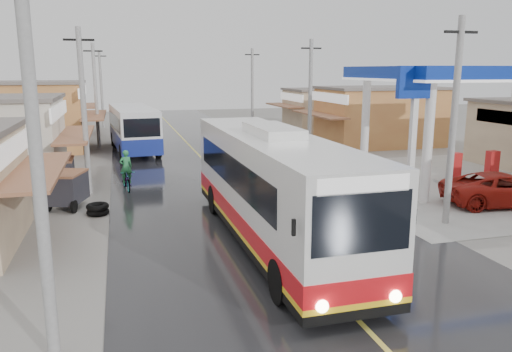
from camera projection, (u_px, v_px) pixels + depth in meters
The scene contains 13 objects.
ground at pixel (279, 239), 18.17m from camera, with size 120.00×120.00×0.00m, color slate.
road at pixel (208, 164), 32.31m from camera, with size 12.00×90.00×0.02m, color black.
centre_line at pixel (208, 164), 32.31m from camera, with size 0.15×90.00×0.01m, color #D8CC4C.
shopfronts_right at pixel (437, 162), 33.37m from camera, with size 11.00×44.00×4.80m, color beige, non-canonical shape.
utility_poles_left at pixel (95, 167), 31.44m from camera, with size 1.60×50.00×8.00m, color gray, non-canonical shape.
utility_poles_right at pixel (309, 160), 34.12m from camera, with size 1.60×36.00×8.00m, color gray, non-canonical shape.
coach_bus at pixel (271, 187), 17.46m from camera, with size 3.11×13.34×4.15m.
second_bus at pixel (133, 128), 36.96m from camera, with size 3.52×10.16×3.31m.
jeepney at pixel (503, 189), 22.51m from camera, with size 2.48×5.37×1.49m, color maroon.
cyclist at pixel (126, 177), 25.37m from camera, with size 0.96×2.02×2.10m.
tricycle_near at pixel (67, 188), 22.07m from camera, with size 1.90×2.40×1.61m.
tricycle_far at pixel (60, 172), 25.32m from camera, with size 1.44×2.13×1.63m.
tyre_stack at pixel (98, 209), 21.14m from camera, with size 0.95×0.95×0.48m.
Camera 1 is at (-5.39, -16.44, 6.04)m, focal length 35.00 mm.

